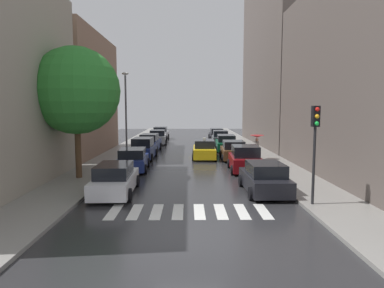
{
  "coord_description": "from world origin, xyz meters",
  "views": [
    {
      "loc": [
        -0.02,
        -11.13,
        4.36
      ],
      "look_at": [
        0.35,
        21.66,
        0.89
      ],
      "focal_mm": 32.13,
      "sensor_mm": 36.0,
      "label": 1
    }
  ],
  "objects_px": {
    "parked_car_right_third": "(233,151)",
    "taxi_midroad": "(204,150)",
    "parked_car_left_fourth": "(150,143)",
    "pedestrian_near_tree": "(257,141)",
    "parked_car_right_sixth": "(216,134)",
    "parked_car_left_nearest": "(115,180)",
    "parked_car_right_second": "(245,159)",
    "street_tree_left": "(76,91)",
    "parked_car_left_fifth": "(158,137)",
    "parked_car_right_nearest": "(265,179)",
    "parked_car_left_second": "(133,160)",
    "lamp_post_left": "(126,108)",
    "parked_car_right_fifth": "(220,138)",
    "parked_car_right_fourth": "(226,143)",
    "traffic_light_right_corner": "(315,133)",
    "parked_car_left_sixth": "(161,134)",
    "parked_car_left_third": "(143,149)"
  },
  "relations": [
    {
      "from": "parked_car_left_fourth",
      "to": "taxi_midroad",
      "type": "height_order",
      "value": "taxi_midroad"
    },
    {
      "from": "parked_car_left_third",
      "to": "pedestrian_near_tree",
      "type": "relative_size",
      "value": 2.35
    },
    {
      "from": "parked_car_left_fifth",
      "to": "parked_car_right_second",
      "type": "relative_size",
      "value": 1.11
    },
    {
      "from": "parked_car_left_sixth",
      "to": "parked_car_right_fifth",
      "type": "bearing_deg",
      "value": -132.34
    },
    {
      "from": "parked_car_left_fifth",
      "to": "parked_car_right_third",
      "type": "xyz_separation_m",
      "value": [
        7.49,
        -12.86,
        -0.03
      ]
    },
    {
      "from": "parked_car_left_third",
      "to": "parked_car_left_fourth",
      "type": "xyz_separation_m",
      "value": [
        -0.07,
        5.49,
        -0.04
      ]
    },
    {
      "from": "parked_car_right_fourth",
      "to": "parked_car_right_fifth",
      "type": "bearing_deg",
      "value": 2.66
    },
    {
      "from": "parked_car_right_fourth",
      "to": "traffic_light_right_corner",
      "type": "distance_m",
      "value": 20.02
    },
    {
      "from": "parked_car_left_third",
      "to": "parked_car_right_second",
      "type": "height_order",
      "value": "parked_car_left_third"
    },
    {
      "from": "parked_car_left_fourth",
      "to": "traffic_light_right_corner",
      "type": "height_order",
      "value": "traffic_light_right_corner"
    },
    {
      "from": "parked_car_left_second",
      "to": "parked_car_right_fourth",
      "type": "xyz_separation_m",
      "value": [
        7.69,
        10.67,
        0.05
      ]
    },
    {
      "from": "parked_car_right_nearest",
      "to": "parked_car_left_second",
      "type": "bearing_deg",
      "value": 49.27
    },
    {
      "from": "parked_car_right_fifth",
      "to": "pedestrian_near_tree",
      "type": "height_order",
      "value": "pedestrian_near_tree"
    },
    {
      "from": "parked_car_left_nearest",
      "to": "pedestrian_near_tree",
      "type": "relative_size",
      "value": 2.4
    },
    {
      "from": "parked_car_right_second",
      "to": "taxi_midroad",
      "type": "height_order",
      "value": "taxi_midroad"
    },
    {
      "from": "parked_car_left_nearest",
      "to": "parked_car_right_second",
      "type": "distance_m",
      "value": 9.75
    },
    {
      "from": "parked_car_right_fourth",
      "to": "lamp_post_left",
      "type": "bearing_deg",
      "value": 113.98
    },
    {
      "from": "taxi_midroad",
      "to": "traffic_light_right_corner",
      "type": "relative_size",
      "value": 1.07
    },
    {
      "from": "parked_car_left_second",
      "to": "parked_car_left_sixth",
      "type": "relative_size",
      "value": 0.98
    },
    {
      "from": "parked_car_left_nearest",
      "to": "traffic_light_right_corner",
      "type": "distance_m",
      "value": 9.84
    },
    {
      "from": "parked_car_left_third",
      "to": "parked_car_right_nearest",
      "type": "relative_size",
      "value": 1.07
    },
    {
      "from": "parked_car_right_third",
      "to": "parked_car_right_fourth",
      "type": "xyz_separation_m",
      "value": [
        0.02,
        5.93,
        0.02
      ]
    },
    {
      "from": "parked_car_left_sixth",
      "to": "taxi_midroad",
      "type": "distance_m",
      "value": 18.76
    },
    {
      "from": "lamp_post_left",
      "to": "parked_car_right_fifth",
      "type": "bearing_deg",
      "value": 45.31
    },
    {
      "from": "street_tree_left",
      "to": "parked_car_left_fifth",
      "type": "bearing_deg",
      "value": 81.94
    },
    {
      "from": "street_tree_left",
      "to": "lamp_post_left",
      "type": "bearing_deg",
      "value": 83.76
    },
    {
      "from": "parked_car_right_second",
      "to": "parked_car_right_nearest",
      "type": "bearing_deg",
      "value": -177.75
    },
    {
      "from": "parked_car_left_fifth",
      "to": "parked_car_right_sixth",
      "type": "distance_m",
      "value": 9.36
    },
    {
      "from": "parked_car_right_nearest",
      "to": "lamp_post_left",
      "type": "xyz_separation_m",
      "value": [
        -9.45,
        13.44,
        3.6
      ]
    },
    {
      "from": "parked_car_left_third",
      "to": "parked_car_left_fourth",
      "type": "relative_size",
      "value": 0.97
    },
    {
      "from": "parked_car_right_third",
      "to": "parked_car_left_nearest",
      "type": "bearing_deg",
      "value": 147.93
    },
    {
      "from": "parked_car_left_fourth",
      "to": "parked_car_right_sixth",
      "type": "bearing_deg",
      "value": -30.17
    },
    {
      "from": "taxi_midroad",
      "to": "lamp_post_left",
      "type": "bearing_deg",
      "value": 80.54
    },
    {
      "from": "parked_car_right_fifth",
      "to": "lamp_post_left",
      "type": "relative_size",
      "value": 0.57
    },
    {
      "from": "parked_car_right_nearest",
      "to": "street_tree_left",
      "type": "relative_size",
      "value": 0.56
    },
    {
      "from": "parked_car_left_sixth",
      "to": "parked_car_right_fourth",
      "type": "relative_size",
      "value": 0.93
    },
    {
      "from": "parked_car_left_fourth",
      "to": "street_tree_left",
      "type": "relative_size",
      "value": 0.62
    },
    {
      "from": "parked_car_left_second",
      "to": "parked_car_left_third",
      "type": "height_order",
      "value": "parked_car_left_third"
    },
    {
      "from": "parked_car_left_fifth",
      "to": "parked_car_right_sixth",
      "type": "height_order",
      "value": "parked_car_left_fifth"
    },
    {
      "from": "parked_car_left_fourth",
      "to": "pedestrian_near_tree",
      "type": "height_order",
      "value": "pedestrian_near_tree"
    },
    {
      "from": "parked_car_right_third",
      "to": "pedestrian_near_tree",
      "type": "height_order",
      "value": "pedestrian_near_tree"
    },
    {
      "from": "taxi_midroad",
      "to": "street_tree_left",
      "type": "height_order",
      "value": "street_tree_left"
    },
    {
      "from": "pedestrian_near_tree",
      "to": "lamp_post_left",
      "type": "xyz_separation_m",
      "value": [
        -11.16,
        2.83,
        2.7
      ]
    },
    {
      "from": "parked_car_right_nearest",
      "to": "street_tree_left",
      "type": "xyz_separation_m",
      "value": [
        -10.56,
        3.35,
        4.61
      ]
    },
    {
      "from": "parked_car_right_fourth",
      "to": "parked_car_left_second",
      "type": "bearing_deg",
      "value": 146.32
    },
    {
      "from": "parked_car_left_fourth",
      "to": "parked_car_left_third",
      "type": "bearing_deg",
      "value": -176.57
    },
    {
      "from": "traffic_light_right_corner",
      "to": "parked_car_right_nearest",
      "type": "bearing_deg",
      "value": 120.79
    },
    {
      "from": "street_tree_left",
      "to": "parked_car_right_second",
      "type": "bearing_deg",
      "value": 13.96
    },
    {
      "from": "parked_car_right_third",
      "to": "taxi_midroad",
      "type": "xyz_separation_m",
      "value": [
        -2.4,
        0.83,
        0.01
      ]
    },
    {
      "from": "parked_car_right_sixth",
      "to": "taxi_midroad",
      "type": "height_order",
      "value": "taxi_midroad"
    }
  ]
}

